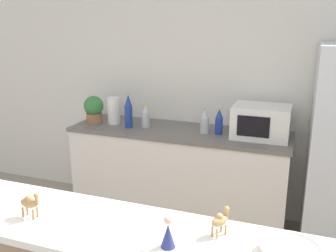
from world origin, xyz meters
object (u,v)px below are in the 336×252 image
Objects in this scene: paper_towel_roll at (114,110)px; wise_man_figurine_crimson at (168,234)px; back_bottle_1 at (128,111)px; back_bottle_2 at (146,116)px; camel_figurine_second at (220,220)px; back_bottle_3 at (205,121)px; microwave at (261,122)px; camel_figurine at (30,202)px; potted_plant at (94,109)px; back_bottle_0 at (219,122)px; fruit_bowl at (292,251)px.

wise_man_figurine_crimson is (1.28, -1.95, 0.04)m from paper_towel_roll.
back_bottle_2 is at bearing 21.01° from back_bottle_1.
camel_figurine_second is 0.23m from wise_man_figurine_crimson.
camel_figurine_second is (1.45, -1.80, 0.05)m from paper_towel_roll.
microwave is at bearing 5.81° from back_bottle_3.
potted_plant is at bearing 113.05° from camel_figurine.
potted_plant reaches higher than wise_man_figurine_crimson.
camel_figurine is 0.67m from wise_man_figurine_crimson.
paper_towel_roll is at bearing 178.29° from back_bottle_3.
wise_man_figurine_crimson reaches higher than back_bottle_0.
camel_figurine_second is 0.87× the size of wise_man_figurine_crimson.
potted_plant is 1.10× the size of back_bottle_0.
wise_man_figurine_crimson is at bearing -52.29° from potted_plant.
camel_figurine_second is (0.04, -1.82, 0.04)m from microwave.
potted_plant is 0.41m from back_bottle_1.
wise_man_figurine_crimson reaches higher than fruit_bowl.
back_bottle_3 is at bearing -171.19° from back_bottle_0.
back_bottle_0 is at bearing 8.81° from back_bottle_3.
microwave reaches higher than back_bottle_2.
microwave is 3.47× the size of wise_man_figurine_crimson.
back_bottle_1 is 2.37× the size of wise_man_figurine_crimson.
wise_man_figurine_crimson is (0.23, -1.94, 0.05)m from back_bottle_0.
paper_towel_roll is 1.99× the size of camel_figurine.
back_bottle_1 is 2.52× the size of camel_figurine.
microwave is 0.36m from back_bottle_0.
microwave is at bearing 0.88° from paper_towel_roll.
camel_figurine is at bearing -99.41° from back_bottle_3.
fruit_bowl is (0.69, -1.85, 0.02)m from back_bottle_0.
camel_figurine is at bearing -102.90° from back_bottle_0.
paper_towel_roll is 0.93m from back_bottle_3.
microwave is 3.69× the size of camel_figurine.
paper_towel_roll is 1.88× the size of wise_man_figurine_crimson.
wise_man_figurine_crimson is (-0.47, -0.09, 0.03)m from fruit_bowl.
back_bottle_1 is 1.43× the size of back_bottle_2.
back_bottle_3 is 1.85m from camel_figurine_second.
potted_plant is 1.02× the size of paper_towel_roll.
fruit_bowl is at bearing -52.73° from back_bottle_2.
back_bottle_1 is 0.17m from back_bottle_2.
back_bottle_1 is at bearing -174.99° from back_bottle_0.
potted_plant is 1.13× the size of back_bottle_3.
potted_plant is 2.21× the size of camel_figurine_second.
back_bottle_0 is at bearing 1.05° from potted_plant.
paper_towel_roll is 0.54× the size of microwave.
back_bottle_2 reaches higher than camel_figurine_second.
camel_figurine_second is at bearing 41.58° from wise_man_figurine_crimson.
back_bottle_0 is at bearing -0.45° from paper_towel_roll.
camel_figurine_second is at bearing -77.39° from back_bottle_0.
fruit_bowl is at bearing -80.04° from microwave.
back_bottle_1 reaches higher than back_bottle_3.
back_bottle_2 is (0.56, 0.01, -0.03)m from potted_plant.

